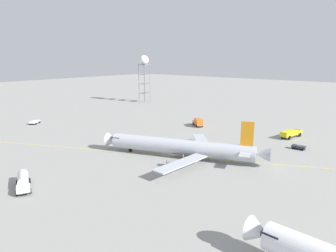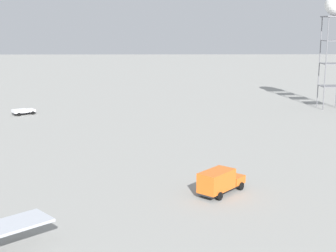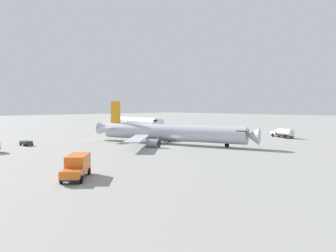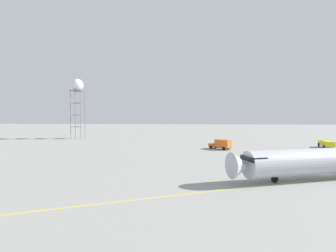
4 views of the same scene
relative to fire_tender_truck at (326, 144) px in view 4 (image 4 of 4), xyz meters
The scene contains 4 objects.
ground_plane 43.50m from the fire_tender_truck, 117.02° to the right, with size 600.00×600.00×0.00m, color gray.
fire_tender_truck is the anchor object (origin of this frame).
catering_truck_truck 34.61m from the fire_tender_truck, behind, with size 7.05×6.57×3.10m.
radar_tower 103.23m from the fire_tender_truck, 163.10° to the left, with size 5.59×5.59×27.84m.
Camera 4 is at (-24.27, -47.38, 10.25)m, focal length 27.23 mm.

